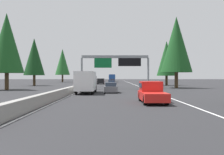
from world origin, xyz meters
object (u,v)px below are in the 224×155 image
at_px(minivan_near_right, 101,81).
at_px(sedan_mid_center, 111,88).
at_px(box_truck_far_right, 86,81).
at_px(conifer_right_near, 176,44).
at_px(conifer_right_mid, 167,58).
at_px(conifer_left_mid, 34,57).
at_px(bus_mid_left, 112,78).
at_px(pickup_distant_b, 152,92).
at_px(sedan_distant_a, 112,81).
at_px(conifer_left_near, 7,43).
at_px(conifer_left_far, 62,62).
at_px(sign_gantry_overhead, 116,62).
at_px(sedan_far_center, 112,84).

distance_m(minivan_near_right, sedan_mid_center, 42.38).
relative_size(box_truck_far_right, conifer_right_near, 0.60).
relative_size(conifer_right_mid, conifer_left_mid, 0.95).
xyz_separation_m(bus_mid_left, conifer_right_near, (-58.68, -12.85, 6.95)).
height_order(pickup_distant_b, minivan_near_right, pickup_distant_b).
bearing_deg(sedan_distant_a, conifer_left_near, 157.14).
relative_size(minivan_near_right, conifer_right_mid, 0.44).
distance_m(minivan_near_right, conifer_left_far, 33.01).
height_order(pickup_distant_b, box_truck_far_right, box_truck_far_right).
xyz_separation_m(minivan_near_right, conifer_right_near, (-26.55, -16.17, 7.72)).
height_order(minivan_near_right, bus_mid_left, bus_mid_left).
distance_m(sedan_distant_a, conifer_right_near, 38.42).
height_order(pickup_distant_b, conifer_left_mid, conifer_left_mid).
bearing_deg(conifer_left_mid, conifer_left_near, -176.41).
distance_m(minivan_near_right, conifer_left_mid, 21.70).
bearing_deg(conifer_right_near, box_truck_far_right, 136.11).
xyz_separation_m(sedan_distant_a, conifer_right_near, (-35.36, -12.73, 7.99)).
bearing_deg(conifer_left_near, conifer_left_mid, 3.59).
xyz_separation_m(minivan_near_right, conifer_left_far, (27.70, 16.47, 7.12)).
distance_m(conifer_left_near, conifer_left_mid, 21.04).
height_order(sedan_mid_center, conifer_left_near, conifer_left_near).
bearing_deg(bus_mid_left, conifer_right_mid, -162.62).
bearing_deg(box_truck_far_right, bus_mid_left, -2.65).
bearing_deg(box_truck_far_right, conifer_right_mid, -28.78).
height_order(box_truck_far_right, conifer_left_mid, conifer_left_mid).
height_order(sign_gantry_overhead, minivan_near_right, sign_gantry_overhead).
distance_m(sedan_far_center, conifer_right_near, 16.52).
bearing_deg(conifer_right_mid, sedan_mid_center, 155.24).
xyz_separation_m(box_truck_far_right, conifer_right_near, (17.00, -16.36, 7.06)).
bearing_deg(box_truck_far_right, minivan_near_right, -0.25).
relative_size(sedan_far_center, conifer_left_mid, 0.37).
height_order(sign_gantry_overhead, sedan_distant_a, sign_gantry_overhead).
distance_m(box_truck_far_right, sedan_far_center, 23.77).
xyz_separation_m(pickup_distant_b, sedan_mid_center, (14.48, 3.66, -0.23)).
relative_size(box_truck_far_right, sedan_distant_a, 1.93).
bearing_deg(minivan_near_right, conifer_left_far, 30.74).
distance_m(pickup_distant_b, conifer_left_far, 87.89).
distance_m(sedan_mid_center, conifer_left_mid, 35.41).
relative_size(sign_gantry_overhead, conifer_right_near, 0.89).
relative_size(sedan_distant_a, conifer_right_near, 0.31).
xyz_separation_m(sign_gantry_overhead, sedan_distant_a, (39.24, 0.62, -4.25)).
xyz_separation_m(minivan_near_right, sedan_distant_a, (8.82, -3.43, -0.27)).
xyz_separation_m(conifer_right_mid, conifer_left_near, (-22.20, 31.84, 1.17)).
xyz_separation_m(pickup_distant_b, conifer_left_far, (84.44, 23.31, 7.16)).
bearing_deg(sign_gantry_overhead, minivan_near_right, 7.59).
height_order(sedan_mid_center, conifer_left_mid, conifer_left_mid).
xyz_separation_m(pickup_distant_b, bus_mid_left, (88.87, 3.52, 0.80)).
bearing_deg(sign_gantry_overhead, sedan_mid_center, 175.79).
distance_m(sedan_distant_a, conifer_left_mid, 30.12).
bearing_deg(minivan_near_right, box_truck_far_right, 179.75).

